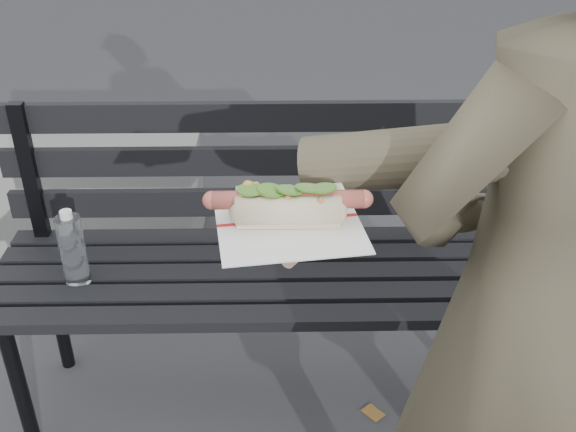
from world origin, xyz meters
The scene contains 4 objects.
park_bench centered at (-0.06, 0.82, 0.52)m, with size 1.50×0.44×0.88m.
concrete_block centered at (-0.96, 1.65, 0.20)m, with size 1.20×0.40×0.40m, color slate.
person centered at (0.38, 0.17, 0.81)m, with size 0.59×0.39×1.61m, color #484030.
held_hotdog centered at (0.17, 0.13, 1.09)m, with size 0.64×0.32×0.20m.
Camera 1 is at (-0.04, -0.72, 1.51)m, focal length 42.00 mm.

